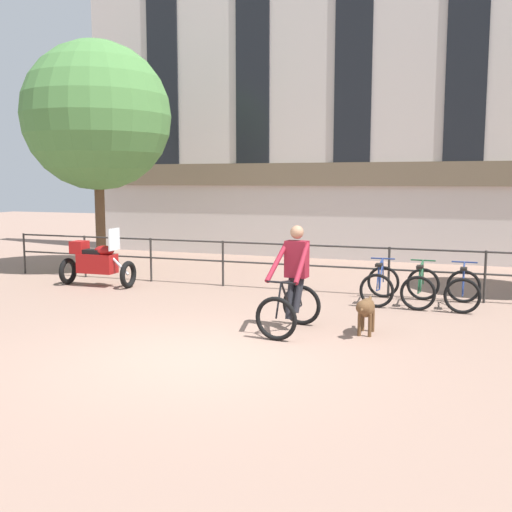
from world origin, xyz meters
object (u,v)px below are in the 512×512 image
at_px(cyclist_with_bike, 293,284).
at_px(parked_bicycle_near_lamp, 380,285).
at_px(parked_bicycle_mid_left, 421,287).
at_px(parked_motorcycle, 97,262).
at_px(dog, 366,309).
at_px(parked_bicycle_mid_right, 463,290).

bearing_deg(cyclist_with_bike, parked_bicycle_near_lamp, 74.75).
bearing_deg(parked_bicycle_mid_left, parked_motorcycle, 3.49).
xyz_separation_m(parked_motorcycle, parked_bicycle_mid_left, (7.18, 0.33, -0.20)).
xyz_separation_m(dog, parked_motorcycle, (-6.55, 2.30, 0.14)).
xyz_separation_m(cyclist_with_bike, dog, (1.17, 0.10, -0.34)).
bearing_deg(parked_motorcycle, parked_bicycle_mid_right, -89.12).
bearing_deg(parked_bicycle_near_lamp, cyclist_with_bike, 68.57).
relative_size(dog, parked_bicycle_mid_left, 0.85).
distance_m(cyclist_with_bike, parked_bicycle_mid_left, 3.30).
bearing_deg(parked_bicycle_mid_right, cyclist_with_bike, 47.23).
bearing_deg(parked_bicycle_mid_left, parked_bicycle_mid_right, -179.15).
distance_m(cyclist_with_bike, dog, 1.22).
distance_m(dog, parked_bicycle_near_lamp, 2.64).
xyz_separation_m(parked_bicycle_mid_left, parked_bicycle_mid_right, (0.78, -0.00, 0.00)).
relative_size(parked_bicycle_near_lamp, parked_bicycle_mid_left, 1.00).
bearing_deg(parked_bicycle_near_lamp, parked_bicycle_mid_left, 178.90).
height_order(dog, parked_bicycle_near_lamp, parked_bicycle_near_lamp).
xyz_separation_m(dog, parked_bicycle_near_lamp, (-0.15, 2.63, -0.06)).
bearing_deg(dog, parked_bicycle_near_lamp, 92.54).
height_order(cyclist_with_bike, parked_bicycle_mid_right, cyclist_with_bike).
height_order(cyclist_with_bike, parked_motorcycle, cyclist_with_bike).
xyz_separation_m(cyclist_with_bike, parked_bicycle_near_lamp, (1.01, 2.73, -0.41)).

